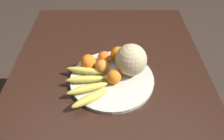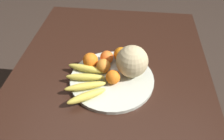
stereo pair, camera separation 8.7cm
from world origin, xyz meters
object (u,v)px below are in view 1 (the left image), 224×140
(orange_front_left, at_px, (104,58))
(orange_mid_center, at_px, (88,62))
(melon, at_px, (131,60))
(orange_back_right, at_px, (102,67))
(orange_front_right, at_px, (118,54))
(produce_tag, at_px, (109,75))
(orange_back_left, at_px, (114,77))
(kitchen_table, at_px, (109,98))
(fruit_bowl, at_px, (112,79))
(banana_bunch, at_px, (87,84))

(orange_front_left, height_order, orange_mid_center, orange_mid_center)
(melon, xyz_separation_m, orange_back_right, (0.00, -0.13, -0.04))
(melon, relative_size, orange_front_left, 2.24)
(orange_front_right, distance_m, produce_tag, 0.13)
(orange_front_right, relative_size, orange_back_left, 1.13)
(kitchen_table, bearing_deg, orange_front_left, -169.60)
(fruit_bowl, distance_m, orange_front_left, 0.12)
(kitchen_table, bearing_deg, produce_tag, -177.98)
(banana_bunch, bearing_deg, melon, -165.13)
(fruit_bowl, bearing_deg, orange_mid_center, -121.59)
(banana_bunch, height_order, orange_mid_center, orange_mid_center)
(fruit_bowl, xyz_separation_m, orange_mid_center, (-0.07, -0.11, 0.05))
(melon, bearing_deg, orange_front_left, -117.09)
(fruit_bowl, height_order, orange_back_left, orange_back_left)
(kitchen_table, distance_m, banana_bunch, 0.17)
(orange_mid_center, distance_m, orange_back_left, 0.16)
(orange_back_left, bearing_deg, orange_mid_center, -128.68)
(banana_bunch, xyz_separation_m, orange_back_left, (-0.03, 0.12, 0.01))
(banana_bunch, height_order, produce_tag, banana_bunch)
(orange_front_left, relative_size, orange_mid_center, 0.90)
(kitchen_table, height_order, orange_back_right, orange_back_right)
(banana_bunch, relative_size, orange_front_right, 3.54)
(kitchen_table, distance_m, produce_tag, 0.13)
(fruit_bowl, height_order, produce_tag, produce_tag)
(banana_bunch, relative_size, orange_front_left, 3.93)
(orange_front_right, distance_m, orange_back_left, 0.16)
(banana_bunch, bearing_deg, produce_tag, -153.78)
(melon, bearing_deg, banana_bunch, -63.31)
(orange_back_right, distance_m, produce_tag, 0.05)
(melon, bearing_deg, fruit_bowl, -64.44)
(banana_bunch, bearing_deg, fruit_bowl, -164.25)
(melon, relative_size, orange_back_right, 2.20)
(melon, height_order, orange_back_left, melon)
(kitchen_table, height_order, orange_front_left, orange_front_left)
(orange_mid_center, bearing_deg, banana_bunch, 1.86)
(kitchen_table, bearing_deg, orange_front_right, 164.81)
(kitchen_table, bearing_deg, orange_back_left, 93.06)
(banana_bunch, relative_size, produce_tag, 2.88)
(orange_front_right, bearing_deg, kitchen_table, -15.19)
(orange_back_right, bearing_deg, orange_front_left, 173.43)
(kitchen_table, relative_size, melon, 9.62)
(orange_front_left, distance_m, orange_back_left, 0.14)
(fruit_bowl, height_order, banana_bunch, banana_bunch)
(fruit_bowl, bearing_deg, orange_back_left, 15.98)
(fruit_bowl, bearing_deg, produce_tag, -138.01)
(orange_back_left, distance_m, orange_back_right, 0.09)
(fruit_bowl, height_order, orange_front_right, orange_front_right)
(fruit_bowl, bearing_deg, orange_front_left, -160.20)
(kitchen_table, xyz_separation_m, produce_tag, (-0.05, -0.00, 0.12))
(banana_bunch, xyz_separation_m, orange_mid_center, (-0.13, -0.00, 0.02))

